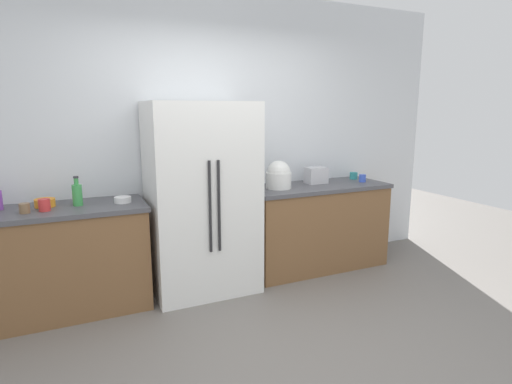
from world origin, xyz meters
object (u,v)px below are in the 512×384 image
(refrigerator, at_px, (202,199))
(bowl_b, at_px, (123,200))
(toaster, at_px, (316,175))
(cup_a, at_px, (362,178))
(cup_d, at_px, (44,205))
(bowl_c, at_px, (45,203))
(rice_cooker, at_px, (279,176))
(bottle_a, at_px, (77,194))
(cup_b, at_px, (354,176))
(cup_c, at_px, (24,208))

(refrigerator, height_order, bowl_b, refrigerator)
(toaster, height_order, cup_a, toaster)
(cup_d, height_order, bowl_c, cup_d)
(rice_cooker, height_order, cup_a, rice_cooker)
(bottle_a, height_order, cup_a, bottle_a)
(refrigerator, bearing_deg, cup_a, -0.25)
(bowl_c, bearing_deg, bottle_a, -14.30)
(bottle_a, bearing_deg, cup_b, 2.55)
(toaster, bearing_deg, bowl_c, -179.78)
(toaster, distance_m, rice_cooker, 0.51)
(toaster, relative_size, cup_a, 2.70)
(refrigerator, distance_m, bowl_c, 1.30)
(rice_cooker, relative_size, bowl_c, 1.78)
(toaster, height_order, bowl_b, toaster)
(bowl_c, bearing_deg, cup_d, -89.02)
(cup_b, xyz_separation_m, cup_c, (-3.29, -0.24, 0.00))
(toaster, bearing_deg, bottle_a, -178.23)
(rice_cooker, bearing_deg, bowl_b, -179.06)
(toaster, relative_size, cup_b, 2.50)
(rice_cooker, height_order, bottle_a, rice_cooker)
(rice_cooker, relative_size, cup_d, 2.95)
(bottle_a, height_order, bowl_b, bottle_a)
(cup_c, height_order, bowl_c, cup_c)
(cup_b, xyz_separation_m, bowl_c, (-3.16, -0.07, -0.00))
(cup_a, height_order, bowl_c, cup_a)
(cup_b, bearing_deg, refrigerator, -174.16)
(bowl_c, bearing_deg, toaster, 0.22)
(cup_a, bearing_deg, bottle_a, 178.63)
(rice_cooker, relative_size, bottle_a, 1.14)
(cup_d, height_order, bowl_b, cup_d)
(bowl_b, bearing_deg, cup_a, -0.68)
(bottle_a, height_order, cup_c, bottle_a)
(cup_c, bearing_deg, cup_d, 7.37)
(toaster, xyz_separation_m, bowl_c, (-2.62, -0.01, -0.05))
(cup_c, bearing_deg, refrigerator, 2.02)
(cup_a, bearing_deg, cup_b, 80.19)
(toaster, height_order, cup_c, toaster)
(toaster, relative_size, cup_d, 2.33)
(refrigerator, bearing_deg, cup_c, -177.98)
(toaster, xyz_separation_m, cup_a, (0.51, -0.14, -0.05))
(cup_a, distance_m, cup_c, 3.26)
(cup_a, relative_size, cup_d, 0.86)
(cup_d, relative_size, bowl_b, 0.68)
(toaster, xyz_separation_m, rice_cooker, (-0.50, -0.09, 0.04))
(bottle_a, bearing_deg, toaster, 1.77)
(refrigerator, height_order, toaster, refrigerator)
(toaster, relative_size, cup_c, 2.86)
(cup_c, xyz_separation_m, bowl_c, (0.13, 0.17, -0.01))
(refrigerator, xyz_separation_m, bottle_a, (-1.05, 0.06, 0.12))
(toaster, xyz_separation_m, bottle_a, (-2.37, -0.07, 0.01))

